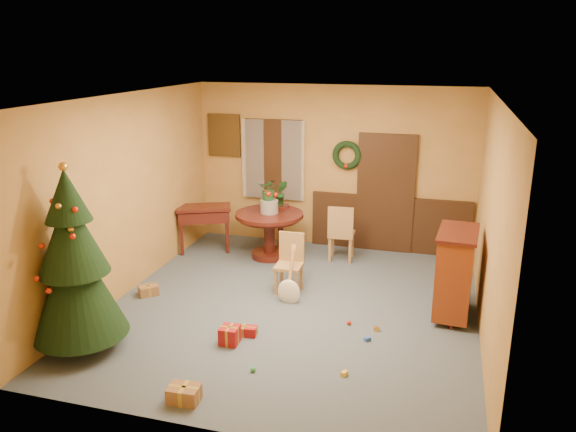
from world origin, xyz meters
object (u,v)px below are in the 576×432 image
(christmas_tree, at_px, (74,264))
(writing_desk, at_px, (204,217))
(dining_table, at_px, (269,226))
(chair_near, at_px, (290,260))
(sideboard, at_px, (455,271))

(christmas_tree, bearing_deg, writing_desk, 89.39)
(dining_table, height_order, chair_near, chair_near)
(dining_table, relative_size, writing_desk, 1.11)
(dining_table, relative_size, sideboard, 0.96)
(dining_table, xyz_separation_m, chair_near, (0.71, -1.24, -0.09))
(dining_table, bearing_deg, chair_near, -60.09)
(writing_desk, bearing_deg, christmas_tree, -90.61)
(writing_desk, bearing_deg, dining_table, 0.91)
(writing_desk, bearing_deg, sideboard, -18.64)
(sideboard, bearing_deg, christmas_tree, -153.95)
(chair_near, height_order, writing_desk, chair_near)
(dining_table, relative_size, christmas_tree, 0.51)
(christmas_tree, xyz_separation_m, sideboard, (4.30, 2.10, -0.44))
(dining_table, xyz_separation_m, sideboard, (3.06, -1.46, 0.09))
(chair_near, distance_m, sideboard, 2.36)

